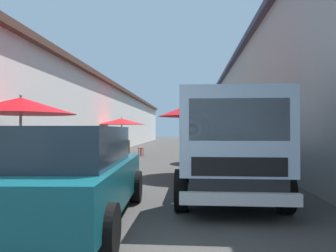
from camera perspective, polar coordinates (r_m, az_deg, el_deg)
The scene contains 11 objects.
ground at distance 15.98m, azimuth 0.26°, elevation -5.65°, with size 90.00×90.00×0.00m, color #3D3A38.
building_left_whitewash at distance 19.95m, azimuth -20.45°, elevation 1.54°, with size 49.80×7.50×4.26m.
building_right_concrete at distance 19.20m, azimuth 22.82°, elevation 3.73°, with size 49.80×7.50×5.66m.
fruit_stall_mid_lane at distance 17.52m, azimuth -8.39°, elevation -0.02°, with size 2.61×2.61×2.09m.
fruit_stall_far_left at distance 7.70m, azimuth -25.20°, elevation 1.71°, with size 2.40×2.40×2.19m.
fruit_stall_near_right at distance 9.68m, azimuth 6.09°, elevation 1.96°, with size 2.60×2.60×2.37m.
fruit_stall_far_right at distance 13.60m, azimuth 7.63°, elevation 0.35°, with size 2.11×2.11×2.30m.
hatchback_car at distance 5.06m, azimuth -17.45°, elevation -8.20°, with size 4.00×2.11×1.45m.
delivery_truck at distance 6.20m, azimuth 10.75°, elevation -4.01°, with size 4.93×1.99×2.08m.
vendor_by_crates at distance 9.59m, azimuth 13.25°, elevation -3.59°, with size 0.62×0.28×1.58m.
plastic_stool at distance 16.69m, azimuth -4.92°, elevation -4.31°, with size 0.30×0.30×0.43m.
Camera 1 is at (-2.38, -1.07, 1.41)m, focal length 33.77 mm.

